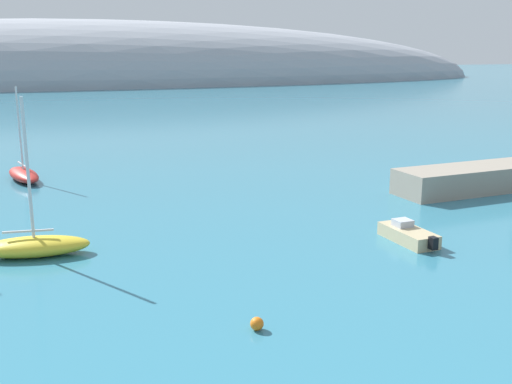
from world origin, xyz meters
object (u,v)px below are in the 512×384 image
(sailboat_red_mid_mooring, at_px, (24,174))
(mooring_buoy_orange, at_px, (257,324))
(motorboat_sand_foreground, at_px, (408,235))
(sailboat_yellow_outer_mooring, at_px, (34,245))

(sailboat_red_mid_mooring, xyz_separation_m, mooring_buoy_orange, (8.74, -32.08, -0.28))
(motorboat_sand_foreground, relative_size, mooring_buoy_orange, 8.05)
(motorboat_sand_foreground, distance_m, mooring_buoy_orange, 14.01)
(sailboat_yellow_outer_mooring, distance_m, motorboat_sand_foreground, 20.49)
(sailboat_red_mid_mooring, distance_m, sailboat_yellow_outer_mooring, 19.95)
(sailboat_yellow_outer_mooring, bearing_deg, sailboat_red_mid_mooring, 99.76)
(sailboat_red_mid_mooring, relative_size, mooring_buoy_orange, 14.33)
(sailboat_yellow_outer_mooring, distance_m, mooring_buoy_orange, 14.57)
(motorboat_sand_foreground, bearing_deg, sailboat_yellow_outer_mooring, 73.84)
(sailboat_red_mid_mooring, xyz_separation_m, sailboat_yellow_outer_mooring, (0.68, -19.94, 0.04))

